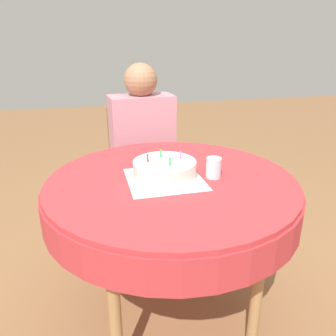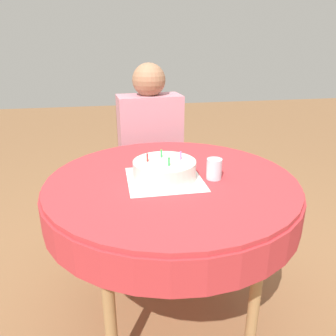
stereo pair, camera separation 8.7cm
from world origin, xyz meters
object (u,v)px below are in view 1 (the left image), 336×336
at_px(person, 143,138).
at_px(drinking_glass, 214,168).
at_px(chair, 141,167).
at_px(birthday_cake, 165,170).

distance_m(person, drinking_glass, 0.85).
xyz_separation_m(chair, drinking_glass, (0.18, -0.92, 0.32)).
height_order(person, birthday_cake, person).
distance_m(chair, drinking_glass, 1.00).
relative_size(chair, drinking_glass, 9.91).
distance_m(chair, birthday_cake, 0.95).
bearing_deg(birthday_cake, drinking_glass, -7.92).
bearing_deg(birthday_cake, person, 86.91).
bearing_deg(drinking_glass, chair, 101.02).
distance_m(chair, person, 0.26).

